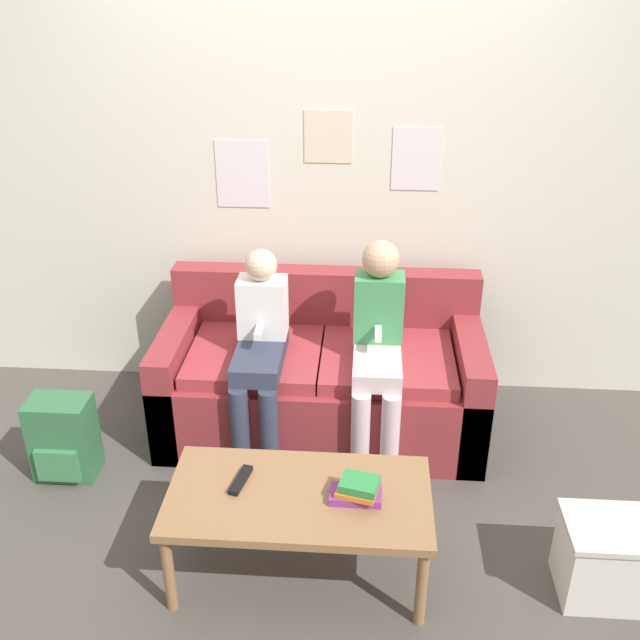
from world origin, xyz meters
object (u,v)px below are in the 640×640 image
Objects in this scene: person_left at (260,346)px; backpack at (64,439)px; person_right at (378,342)px; coffee_table at (299,502)px; tv_remote at (241,480)px; storage_box at (605,559)px; couch at (322,380)px.

person_left reaches higher than backpack.
backpack is at bearing -168.08° from person_right.
coffee_table is at bearing -72.24° from person_left.
person_right is 6.27× the size of tv_remote.
person_right is 3.11× the size of storage_box.
tv_remote reaches higher than storage_box.
storage_box is at bearing -30.57° from person_left.
couch is 1.59× the size of coffee_table.
backpack is (-0.96, 0.49, -0.21)m from tv_remote.
person_left is at bearing -178.77° from person_right.
tv_remote reaches higher than coffee_table.
couch is 4.69× the size of storage_box.
coffee_table is 2.95× the size of storage_box.
storage_box is (1.21, -0.03, -0.19)m from coffee_table.
tv_remote is at bearing 176.97° from storage_box.
person_left is at bearing -146.01° from couch.
storage_box is at bearing -44.38° from person_right.
backpack is (-1.22, -0.50, -0.08)m from couch.
person_left is 1.05m from backpack.
storage_box is (1.45, -0.08, -0.24)m from tv_remote.
couch is 1.60m from storage_box.
coffee_table is 1.32m from backpack.
coffee_table is at bearing 0.12° from tv_remote.
person_right is (0.28, -0.18, 0.34)m from couch.
couch is 1.03m from tv_remote.
person_left is 1.77m from storage_box.
backpack is (-2.41, 0.57, 0.03)m from storage_box.
couch reaches higher than tv_remote.
person_left is 2.94× the size of storage_box.
coffee_table is 5.95× the size of tv_remote.
person_right is (0.57, 0.01, 0.04)m from person_left.
backpack reaches higher than coffee_table.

